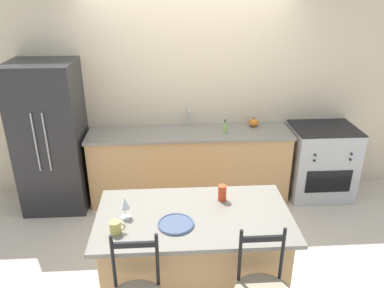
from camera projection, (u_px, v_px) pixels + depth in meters
The scene contains 13 objects.
ground_plane at pixel (191, 209), 4.65m from camera, with size 18.00×18.00×0.00m, color beige.
wall_back at pixel (188, 90), 4.69m from camera, with size 6.00×0.07×2.70m.
back_counter at pixel (190, 164), 4.78m from camera, with size 2.50×0.62×0.91m.
sink_faucet at pixel (189, 116), 4.72m from camera, with size 0.02×0.13×0.22m.
kitchen_island at pixel (194, 262), 3.10m from camera, with size 1.52×0.84×0.94m.
refrigerator at pixel (51, 138), 4.45m from camera, with size 0.74×0.71×1.80m.
oven_range at pixel (320, 161), 4.83m from camera, with size 0.79×0.66×0.94m.
dinner_plate at pixel (176, 224), 2.79m from camera, with size 0.27×0.27×0.02m.
wine_glass at pixel (125, 203), 2.83m from camera, with size 0.08×0.08×0.17m.
coffee_mug at pixel (116, 227), 2.69m from camera, with size 0.11×0.08×0.09m.
tumbler_cup at pixel (222, 193), 3.08m from camera, with size 0.07×0.07×0.13m.
pumpkin_decoration at pixel (254, 123), 4.74m from camera, with size 0.13×0.13×0.12m.
soap_bottle at pixel (225, 127), 4.52m from camera, with size 0.05×0.05×0.17m.
Camera 1 is at (-0.24, -3.92, 2.61)m, focal length 35.00 mm.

